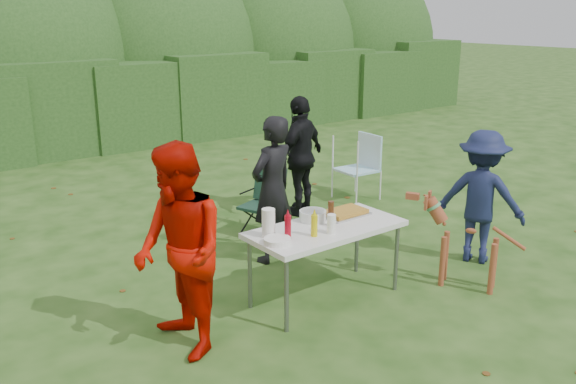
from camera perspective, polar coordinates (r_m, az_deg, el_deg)
ground at (r=5.77m, az=4.65°, el=-11.16°), size 80.00×80.00×0.00m
hedge_row at (r=12.39m, az=-20.96°, el=7.10°), size 22.00×1.40×1.70m
shrub_backdrop at (r=13.84m, az=-23.28°, el=10.90°), size 20.00×2.60×3.20m
folding_table at (r=5.74m, az=3.58°, el=-3.75°), size 1.50×0.70×0.74m
person_cook at (r=6.61m, az=-1.46°, el=0.20°), size 0.66×0.50×1.62m
person_red_jacket at (r=4.88m, az=-10.11°, el=-5.52°), size 0.73×0.90×1.73m
person_black_puffy at (r=8.17m, az=1.22°, el=3.40°), size 1.02×0.69×1.61m
child at (r=6.94m, az=17.60°, el=-0.44°), size 0.93×1.09×1.47m
dog at (r=6.33m, az=16.64°, el=-4.73°), size 0.80×1.02×0.91m
camping_chair at (r=7.47m, az=-2.51°, el=-0.97°), size 0.67×0.67×0.84m
lawn_chair at (r=8.96m, az=6.44°, el=2.33°), size 0.60×0.60×0.96m
food_tray at (r=6.04m, az=5.37°, el=-2.09°), size 0.45×0.30×0.02m
focaccia_bread at (r=6.03m, az=5.38°, el=-1.84°), size 0.40×0.26×0.04m
mustard_bottle at (r=5.45m, az=2.47°, el=-3.16°), size 0.06×0.06×0.20m
ketchup_bottle at (r=5.37m, az=-0.02°, el=-3.32°), size 0.06×0.06×0.22m
beer_bottle at (r=5.71m, az=4.03°, el=-2.03°), size 0.06×0.06×0.24m
paper_towel_roll at (r=5.42m, az=-1.84°, el=-2.91°), size 0.12×0.12×0.26m
cup_stack at (r=5.53m, az=4.08°, el=-3.00°), size 0.08×0.08×0.18m
pasta_bowl at (r=5.86m, az=2.33°, el=-2.22°), size 0.26×0.26×0.10m
plate_stack at (r=5.30m, az=-1.01°, el=-4.59°), size 0.24×0.24×0.05m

